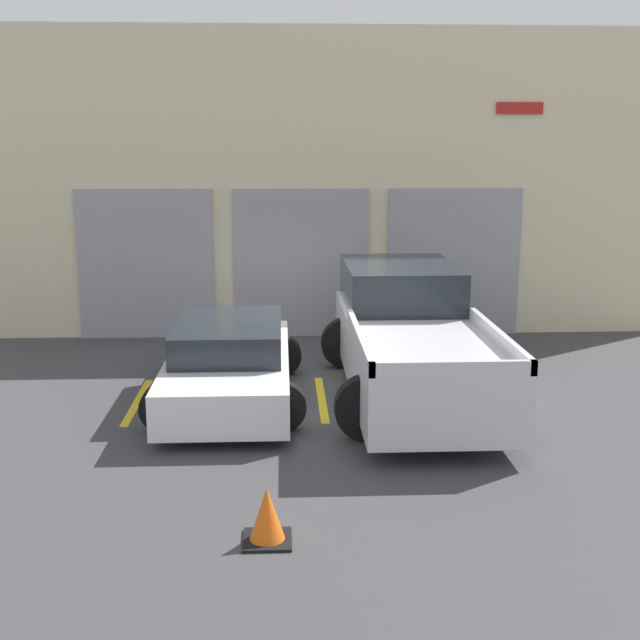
# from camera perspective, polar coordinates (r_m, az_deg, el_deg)

# --- Properties ---
(ground_plane) EXTENTS (28.00, 28.00, 0.00)m
(ground_plane) POSITION_cam_1_polar(r_m,az_deg,el_deg) (13.13, -0.13, -4.11)
(ground_plane) COLOR #3D3D3F
(shophouse_building) EXTENTS (14.47, 0.68, 5.91)m
(shophouse_building) POSITION_cam_1_polar(r_m,az_deg,el_deg) (15.89, -0.71, 9.41)
(shophouse_building) COLOR beige
(shophouse_building) RESTS_ON ground
(pickup_truck) EXTENTS (2.58, 5.54, 1.81)m
(pickup_truck) POSITION_cam_1_polar(r_m,az_deg,el_deg) (12.28, 6.42, -1.23)
(pickup_truck) COLOR silver
(pickup_truck) RESTS_ON ground
(sedan_white) EXTENTS (2.20, 4.24, 1.18)m
(sedan_white) POSITION_cam_1_polar(r_m,az_deg,el_deg) (11.93, -6.47, -3.05)
(sedan_white) COLOR white
(sedan_white) RESTS_ON ground
(parking_stripe_far_left) EXTENTS (0.12, 2.20, 0.01)m
(parking_stripe_far_left) POSITION_cam_1_polar(r_m,az_deg,el_deg) (12.24, -12.84, -5.65)
(parking_stripe_far_left) COLOR gold
(parking_stripe_far_left) RESTS_ON ground
(parking_stripe_left) EXTENTS (0.12, 2.20, 0.01)m
(parking_stripe_left) POSITION_cam_1_polar(r_m,az_deg,el_deg) (12.06, 0.11, -5.61)
(parking_stripe_left) COLOR gold
(parking_stripe_left) RESTS_ON ground
(parking_stripe_centre) EXTENTS (0.12, 2.20, 0.01)m
(parking_stripe_centre) POSITION_cam_1_polar(r_m,az_deg,el_deg) (12.49, 12.79, -5.28)
(parking_stripe_centre) COLOR gold
(parking_stripe_centre) RESTS_ON ground
(traffic_cone) EXTENTS (0.47, 0.47, 0.55)m
(traffic_cone) POSITION_cam_1_polar(r_m,az_deg,el_deg) (7.89, -3.79, -13.79)
(traffic_cone) COLOR black
(traffic_cone) RESTS_ON ground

